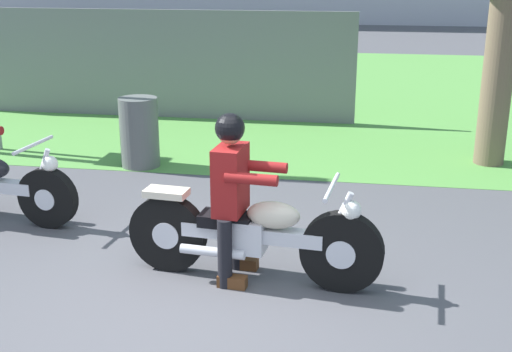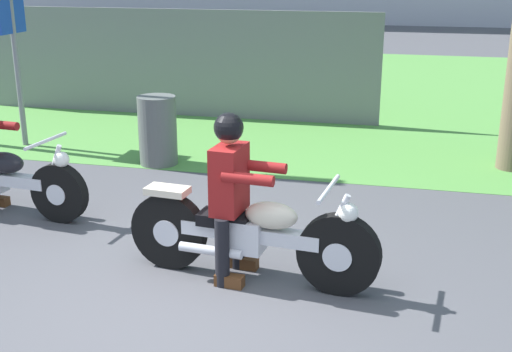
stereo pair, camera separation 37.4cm
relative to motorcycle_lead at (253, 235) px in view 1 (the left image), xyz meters
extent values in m
plane|color=#4C4C51|center=(-0.41, -0.78, -0.40)|extent=(120.00, 120.00, 0.00)
cube|color=#549342|center=(-0.41, 8.71, -0.40)|extent=(60.00, 12.00, 0.01)
cylinder|color=black|center=(0.74, -0.07, -0.07)|extent=(0.68, 0.19, 0.67)
cylinder|color=silver|center=(0.74, -0.07, -0.07)|extent=(0.25, 0.16, 0.24)
cylinder|color=black|center=(-0.75, 0.08, -0.07)|extent=(0.68, 0.19, 0.67)
cylinder|color=silver|center=(-0.75, 0.08, -0.07)|extent=(0.25, 0.16, 0.24)
cube|color=silver|center=(-0.01, 0.00, 0.01)|extent=(1.20, 0.26, 0.12)
cube|color=silver|center=(-0.06, 0.01, -0.01)|extent=(0.34, 0.27, 0.28)
ellipsoid|color=beige|center=(0.17, -0.01, 0.19)|extent=(0.46, 0.28, 0.22)
cube|color=black|center=(-0.22, 0.02, 0.11)|extent=(0.46, 0.28, 0.10)
cube|color=beige|center=(-0.75, 0.08, 0.30)|extent=(0.38, 0.23, 0.06)
cylinder|color=silver|center=(0.69, -0.06, 0.18)|extent=(0.26, 0.07, 0.53)
cylinder|color=silver|center=(0.64, -0.06, 0.47)|extent=(0.10, 0.66, 0.04)
sphere|color=white|center=(0.80, -0.08, 0.29)|extent=(0.16, 0.16, 0.16)
cylinder|color=silver|center=(-0.32, -0.11, -0.13)|extent=(0.56, 0.13, 0.08)
cylinder|color=black|center=(-0.17, 0.20, -0.11)|extent=(0.12, 0.12, 0.59)
cube|color=#593319|center=(-0.11, 0.19, -0.35)|extent=(0.25, 0.12, 0.10)
cylinder|color=black|center=(-0.20, -0.16, -0.11)|extent=(0.12, 0.12, 0.59)
cube|color=#593319|center=(-0.14, -0.16, -0.35)|extent=(0.25, 0.12, 0.10)
cube|color=maroon|center=(-0.19, 0.02, 0.46)|extent=(0.26, 0.40, 0.56)
cylinder|color=maroon|center=(0.05, 0.17, 0.54)|extent=(0.43, 0.13, 0.09)
cylinder|color=maroon|center=(0.02, -0.17, 0.54)|extent=(0.43, 0.13, 0.09)
sphere|color=tan|center=(-0.19, 0.02, 0.86)|extent=(0.20, 0.20, 0.20)
sphere|color=black|center=(-0.19, 0.02, 0.89)|extent=(0.24, 0.24, 0.24)
cylinder|color=black|center=(-2.21, 0.82, -0.10)|extent=(0.63, 0.18, 0.62)
cylinder|color=silver|center=(-2.21, 0.82, -0.10)|extent=(0.23, 0.16, 0.22)
cylinder|color=silver|center=(-2.26, 0.82, 0.15)|extent=(0.26, 0.07, 0.53)
cylinder|color=silver|center=(-2.31, 0.83, 0.44)|extent=(0.10, 0.66, 0.04)
sphere|color=white|center=(-2.15, 0.81, 0.26)|extent=(0.16, 0.16, 0.16)
cylinder|color=brown|center=(2.52, 3.83, 0.98)|extent=(0.38, 0.38, 2.76)
cylinder|color=#595E5B|center=(-1.99, 2.97, 0.05)|extent=(0.50, 0.50, 0.90)
cube|color=slate|center=(-2.79, 5.80, 0.50)|extent=(7.00, 0.06, 1.80)
camera|label=1|loc=(0.85, -4.98, 2.15)|focal=46.58mm
camera|label=2|loc=(1.22, -4.90, 2.15)|focal=46.58mm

